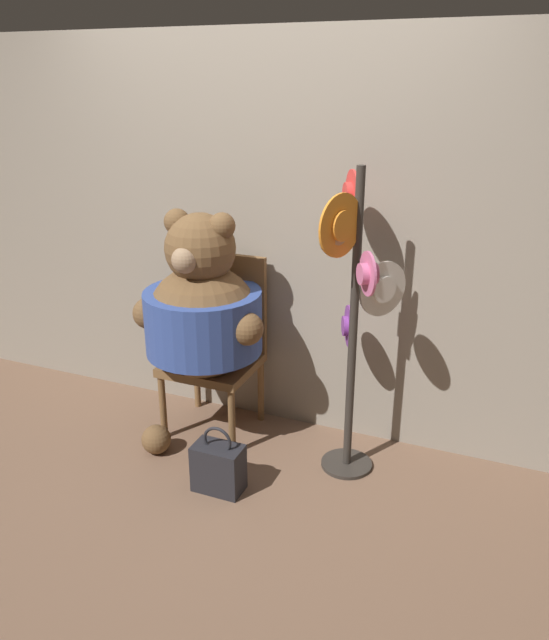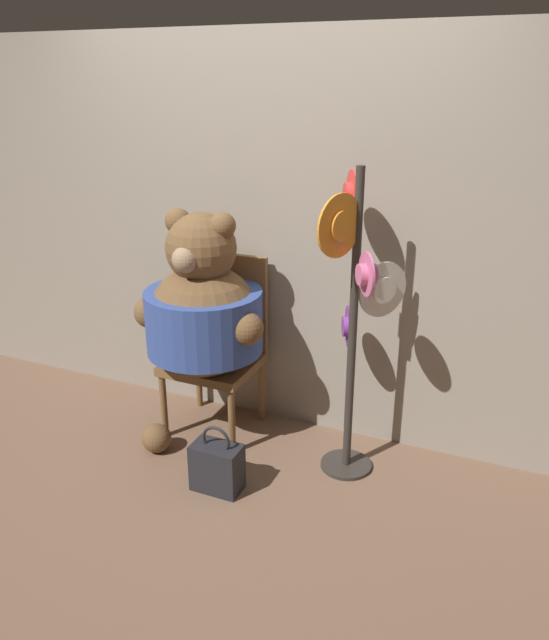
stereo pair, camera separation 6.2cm
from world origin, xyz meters
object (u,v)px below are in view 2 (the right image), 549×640
at_px(chair, 220,340).
at_px(handbag_on_ground, 217,466).
at_px(teddy_bear, 203,314).
at_px(hat_display_rack, 354,300).

xyz_separation_m(chair, handbag_on_ground, (0.30, -0.62, -0.41)).
xyz_separation_m(teddy_bear, hat_display_rack, (0.86, 0.01, 0.20)).
xyz_separation_m(teddy_bear, handbag_on_ground, (0.31, -0.45, -0.64)).
bearing_deg(handbag_on_ground, hat_display_rack, 39.88).
relative_size(chair, handbag_on_ground, 2.83).
height_order(chair, hat_display_rack, hat_display_rack).
bearing_deg(handbag_on_ground, teddy_bear, 124.25).
height_order(teddy_bear, hat_display_rack, hat_display_rack).
xyz_separation_m(hat_display_rack, handbag_on_ground, (-0.55, -0.46, -0.84)).
distance_m(teddy_bear, hat_display_rack, 0.88).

